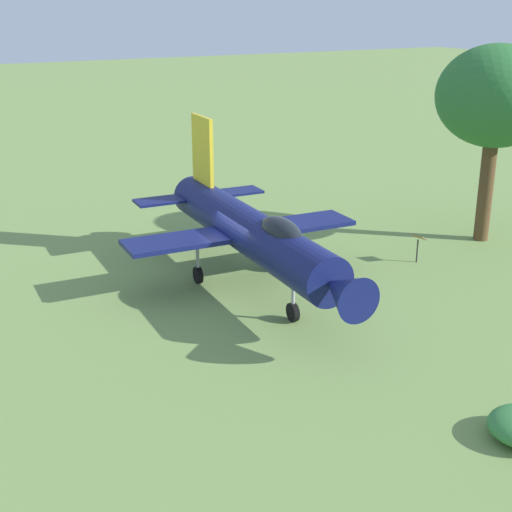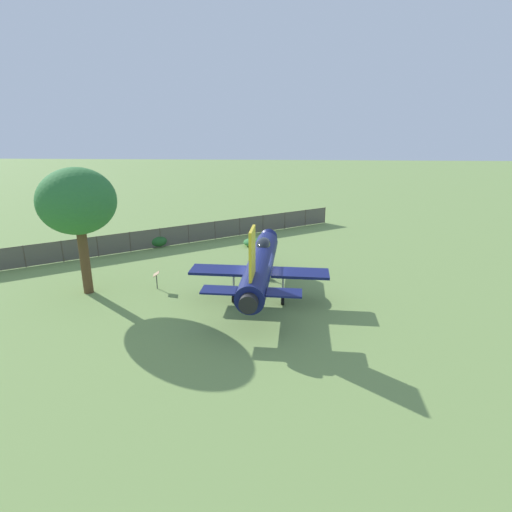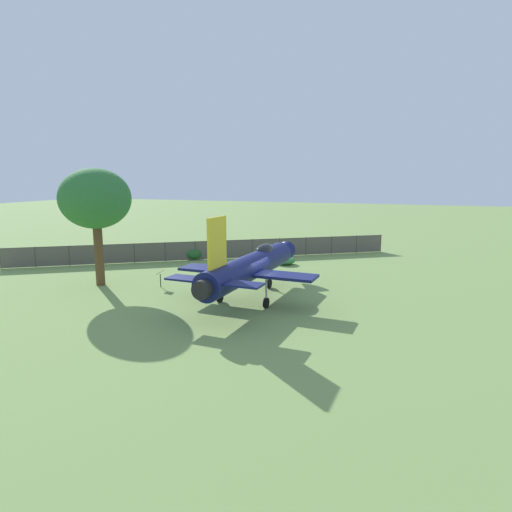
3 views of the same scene
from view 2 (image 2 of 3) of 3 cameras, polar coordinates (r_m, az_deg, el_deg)
The scene contains 7 objects.
ground_plane at distance 26.31m, azimuth 0.53°, elevation -5.51°, with size 200.00×200.00×0.00m, color #75934C.
display_jet at distance 25.90m, azimuth 0.62°, elevation -0.96°, with size 12.66×8.38×5.35m.
shade_tree at distance 27.43m, azimuth -23.12°, elevation 6.75°, with size 4.84×4.54×7.89m.
perimeter_fence at distance 37.60m, azimuth -10.99°, elevation 2.80°, with size 18.89×28.26×1.71m.
shrub_near_fence at distance 36.81m, azimuth -0.35°, elevation 1.89°, with size 1.67×1.75×0.67m.
shrub_by_tree at distance 37.63m, azimuth -13.21°, elevation 2.06°, with size 1.54×1.61×1.04m.
info_plaque at distance 27.95m, azimuth -13.38°, elevation -2.70°, with size 0.67×0.51×1.14m.
Camera 2 is at (24.15, 1.06, 10.37)m, focal length 29.43 mm.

